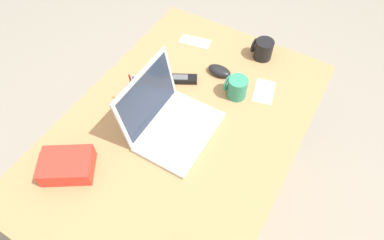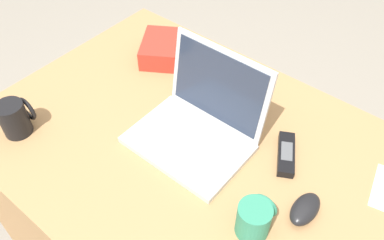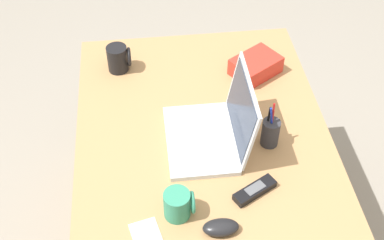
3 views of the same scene
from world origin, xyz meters
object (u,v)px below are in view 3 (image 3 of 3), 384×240
at_px(computer_mouse, 222,227).
at_px(coffee_mug_white, 178,204).
at_px(laptop, 214,130).
at_px(snack_bag, 256,66).
at_px(cordless_phone, 255,190).
at_px(pen_holder, 270,132).
at_px(coffee_mug_tall, 119,58).

bearing_deg(computer_mouse, coffee_mug_white, -121.27).
xyz_separation_m(laptop, snack_bag, (-0.34, 0.22, -0.02)).
relative_size(coffee_mug_white, cordless_phone, 0.63).
height_order(laptop, cordless_phone, laptop).
distance_m(laptop, coffee_mug_white, 0.32).
height_order(pen_holder, snack_bag, pen_holder).
bearing_deg(snack_bag, cordless_phone, -11.68).
bearing_deg(coffee_mug_white, cordless_phone, 101.57).
height_order(coffee_mug_white, pen_holder, pen_holder).
height_order(computer_mouse, coffee_mug_tall, coffee_mug_tall).
bearing_deg(laptop, computer_mouse, -4.36).
bearing_deg(pen_holder, coffee_mug_tall, -132.29).
height_order(laptop, pen_holder, laptop).
bearing_deg(coffee_mug_tall, pen_holder, 47.71).
height_order(coffee_mug_tall, cordless_phone, coffee_mug_tall).
distance_m(computer_mouse, coffee_mug_tall, 0.84).
xyz_separation_m(laptop, coffee_mug_tall, (-0.42, -0.32, 0.00)).
bearing_deg(laptop, coffee_mug_white, -27.37).
bearing_deg(coffee_mug_tall, coffee_mug_white, 13.22).
relative_size(coffee_mug_tall, snack_bag, 0.59).
distance_m(computer_mouse, coffee_mug_white, 0.15).
relative_size(coffee_mug_tall, pen_holder, 0.59).
relative_size(laptop, computer_mouse, 3.05).
relative_size(computer_mouse, pen_holder, 0.60).
distance_m(coffee_mug_white, pen_holder, 0.42).
height_order(laptop, coffee_mug_white, laptop).
relative_size(laptop, coffee_mug_tall, 3.10).
bearing_deg(laptop, pen_holder, 79.56).
relative_size(coffee_mug_white, snack_bag, 0.53).
height_order(computer_mouse, cordless_phone, computer_mouse).
bearing_deg(computer_mouse, cordless_phone, 136.03).
relative_size(coffee_mug_white, coffee_mug_tall, 0.89).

